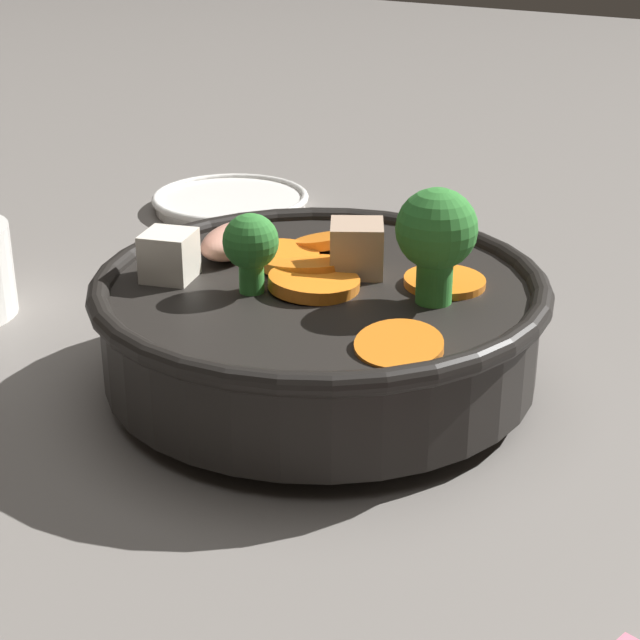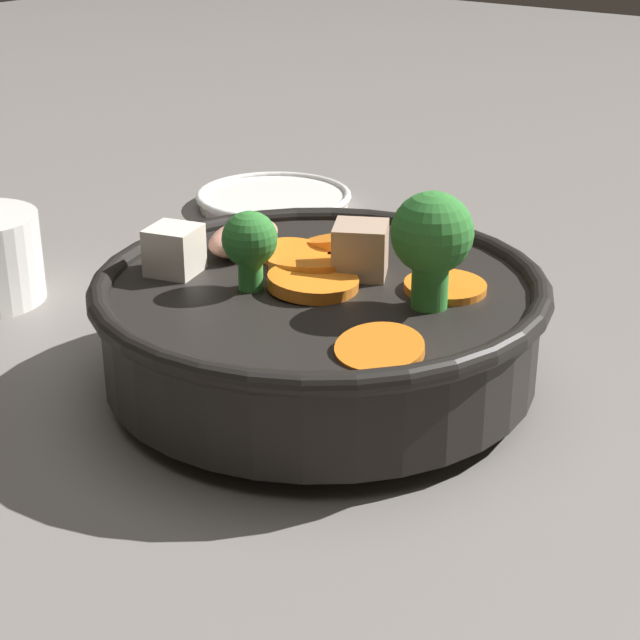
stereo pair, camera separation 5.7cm
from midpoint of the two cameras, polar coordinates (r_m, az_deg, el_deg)
The scene contains 3 objects.
ground_plane at distance 0.58m, azimuth 2.78°, elevation -3.65°, with size 3.00×3.00×0.00m, color slate.
stirfry_bowl at distance 0.56m, azimuth 2.90°, elevation 0.16°, with size 0.24×0.24×0.12m.
side_saucer at distance 0.88m, azimuth -0.64°, elevation 6.45°, with size 0.13×0.13×0.01m.
Camera 2 is at (-0.41, -0.32, 0.27)m, focal length 60.00 mm.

